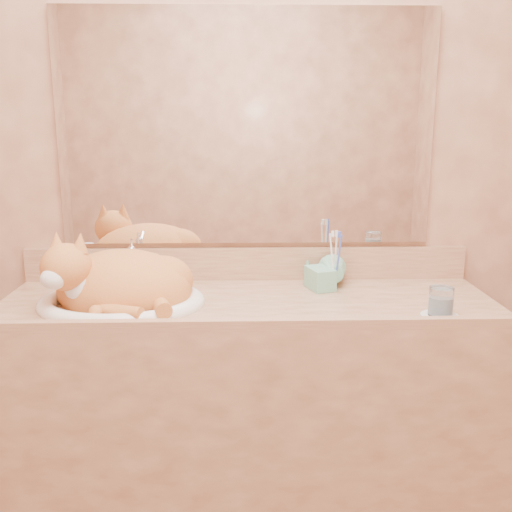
{
  "coord_description": "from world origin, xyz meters",
  "views": [
    {
      "loc": [
        -0.02,
        -1.03,
        1.41
      ],
      "look_at": [
        0.03,
        0.7,
        1.0
      ],
      "focal_mm": 40.0,
      "sensor_mm": 36.0,
      "label": 1
    }
  ],
  "objects_px": {
    "cat": "(116,280)",
    "water_glass": "(441,301)",
    "vanity_counter": "(248,421)",
    "sink_basin": "(121,280)",
    "soap_dispenser": "(328,269)",
    "toothbrush_cup": "(335,276)"
  },
  "relations": [
    {
      "from": "cat",
      "to": "water_glass",
      "type": "height_order",
      "value": "cat"
    },
    {
      "from": "vanity_counter",
      "to": "sink_basin",
      "type": "height_order",
      "value": "sink_basin"
    },
    {
      "from": "sink_basin",
      "to": "soap_dispenser",
      "type": "xyz_separation_m",
      "value": [
        0.67,
        0.1,
        0.0
      ]
    },
    {
      "from": "vanity_counter",
      "to": "cat",
      "type": "relative_size",
      "value": 3.59
    },
    {
      "from": "soap_dispenser",
      "to": "sink_basin",
      "type": "bearing_deg",
      "value": 171.32
    },
    {
      "from": "cat",
      "to": "water_glass",
      "type": "xyz_separation_m",
      "value": [
        0.98,
        -0.17,
        -0.02
      ]
    },
    {
      "from": "vanity_counter",
      "to": "cat",
      "type": "height_order",
      "value": "cat"
    },
    {
      "from": "sink_basin",
      "to": "toothbrush_cup",
      "type": "xyz_separation_m",
      "value": [
        0.7,
        0.15,
        -0.03
      ]
    },
    {
      "from": "cat",
      "to": "water_glass",
      "type": "bearing_deg",
      "value": 3.46
    },
    {
      "from": "toothbrush_cup",
      "to": "sink_basin",
      "type": "bearing_deg",
      "value": -167.98
    },
    {
      "from": "cat",
      "to": "water_glass",
      "type": "distance_m",
      "value": 0.99
    },
    {
      "from": "vanity_counter",
      "to": "water_glass",
      "type": "height_order",
      "value": "water_glass"
    },
    {
      "from": "toothbrush_cup",
      "to": "water_glass",
      "type": "bearing_deg",
      "value": -49.99
    },
    {
      "from": "sink_basin",
      "to": "cat",
      "type": "relative_size",
      "value": 1.15
    },
    {
      "from": "vanity_counter",
      "to": "cat",
      "type": "distance_m",
      "value": 0.65
    },
    {
      "from": "cat",
      "to": "toothbrush_cup",
      "type": "distance_m",
      "value": 0.73
    },
    {
      "from": "sink_basin",
      "to": "toothbrush_cup",
      "type": "distance_m",
      "value": 0.72
    },
    {
      "from": "sink_basin",
      "to": "vanity_counter",
      "type": "bearing_deg",
      "value": 14.29
    },
    {
      "from": "vanity_counter",
      "to": "soap_dispenser",
      "type": "bearing_deg",
      "value": 16.65
    },
    {
      "from": "sink_basin",
      "to": "soap_dispenser",
      "type": "distance_m",
      "value": 0.68
    },
    {
      "from": "sink_basin",
      "to": "toothbrush_cup",
      "type": "relative_size",
      "value": 4.97
    },
    {
      "from": "cat",
      "to": "soap_dispenser",
      "type": "height_order",
      "value": "cat"
    }
  ]
}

